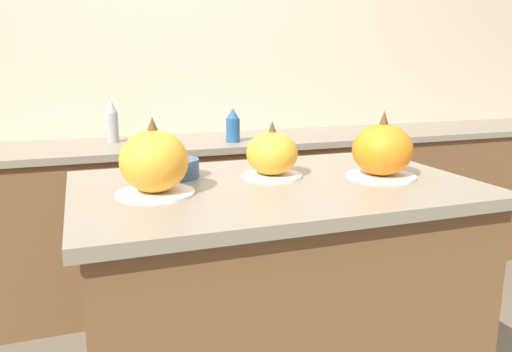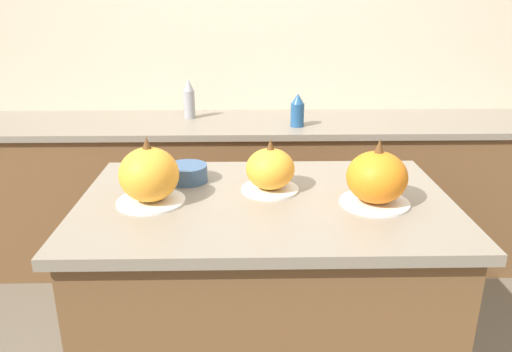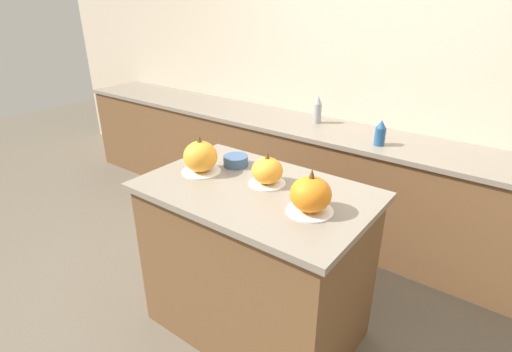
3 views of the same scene
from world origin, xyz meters
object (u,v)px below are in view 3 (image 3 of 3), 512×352
object	(u,v)px
bottle_short	(380,133)
mixing_bowl	(236,161)
pumpkin_cake_center	(267,171)
bottle_tall	(318,110)
pumpkin_cake_right	(311,195)
pumpkin_cake_left	(200,157)

from	to	relation	value
bottle_short	mixing_bowl	bearing A→B (deg)	-116.33
pumpkin_cake_center	bottle_tall	distance (m)	1.35
bottle_tall	mixing_bowl	world-z (taller)	bottle_tall
pumpkin_cake_center	pumpkin_cake_right	bearing A→B (deg)	-20.54
bottle_tall	bottle_short	xyz separation A→B (m)	(0.61, -0.21, -0.02)
pumpkin_cake_left	mixing_bowl	size ratio (longest dim) A/B	1.52
pumpkin_cake_center	bottle_short	distance (m)	1.10
pumpkin_cake_center	pumpkin_cake_right	distance (m)	0.35
pumpkin_cake_left	mixing_bowl	xyz separation A→B (m)	(0.10, 0.19, -0.06)
bottle_tall	mixing_bowl	size ratio (longest dim) A/B	1.60
mixing_bowl	pumpkin_cake_center	bearing A→B (deg)	-17.83
pumpkin_cake_left	bottle_tall	world-z (taller)	pumpkin_cake_left
pumpkin_cake_right	mixing_bowl	xyz separation A→B (m)	(-0.62, 0.22, -0.06)
bottle_short	mixing_bowl	xyz separation A→B (m)	(-0.49, -0.99, -0.00)
pumpkin_cake_center	mixing_bowl	size ratio (longest dim) A/B	1.35
pumpkin_cake_right	pumpkin_cake_left	bearing A→B (deg)	177.88
pumpkin_cake_right	bottle_tall	distance (m)	1.59
pumpkin_cake_center	bottle_short	xyz separation A→B (m)	(0.20, 1.09, -0.04)
pumpkin_cake_center	pumpkin_cake_left	bearing A→B (deg)	-166.01
pumpkin_cake_center	mixing_bowl	xyz separation A→B (m)	(-0.29, 0.09, -0.04)
pumpkin_cake_center	bottle_short	world-z (taller)	pumpkin_cake_center
bottle_tall	bottle_short	distance (m)	0.64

